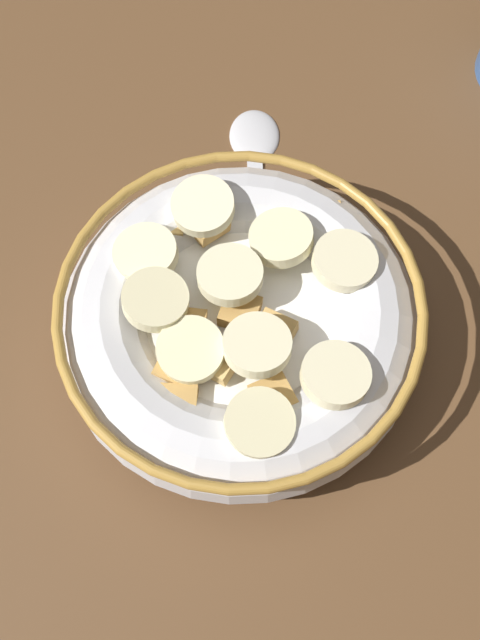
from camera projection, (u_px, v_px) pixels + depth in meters
ground_plane at (240, 348)px, 44.32cm from camera, size 131.46×131.46×2.00cm
cereal_bowl at (240, 321)px, 40.81cm from camera, size 19.62×19.62×6.20cm
spoon at (255, 160)px, 48.15cm from camera, size 15.73×7.25×0.80cm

